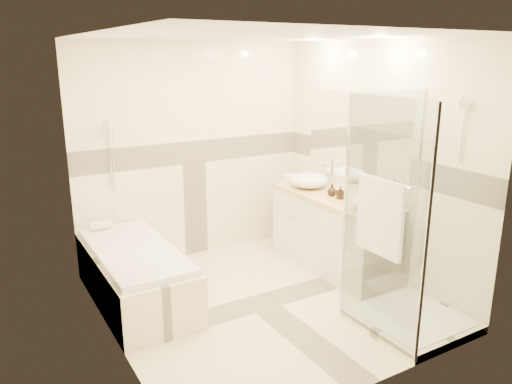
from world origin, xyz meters
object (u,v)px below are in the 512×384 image
vanity (333,232)px  vessel_sink_near (309,180)px  shower_enclosure (399,273)px  vessel_sink_far (369,202)px  amenity_bottle_a (340,193)px  bathtub (135,272)px  amenity_bottle_b (332,190)px

vanity → vessel_sink_near: size_ratio=3.62×
shower_enclosure → vessel_sink_near: 1.78m
vessel_sink_far → amenity_bottle_a: 0.43m
bathtub → vessel_sink_far: (2.13, -0.91, 0.62)m
vessel_sink_near → amenity_bottle_a: 0.56m
shower_enclosure → amenity_bottle_a: 1.25m
bathtub → vessel_sink_far: 2.40m
vessel_sink_near → vessel_sink_far: vessel_sink_near is taller
vessel_sink_near → amenity_bottle_b: (0.00, -0.42, -0.02)m
vanity → amenity_bottle_a: bearing=-99.1°
shower_enclosure → vessel_sink_far: (0.27, 0.71, 0.42)m
vessel_sink_far → amenity_bottle_b: (0.00, 0.57, -0.01)m
amenity_bottle_a → amenity_bottle_b: bearing=90.0°
vessel_sink_far → amenity_bottle_a: bearing=90.0°
vessel_sink_near → amenity_bottle_a: vessel_sink_near is taller
amenity_bottle_a → amenity_bottle_b: 0.14m
bathtub → amenity_bottle_a: amenity_bottle_a is taller
vessel_sink_near → amenity_bottle_a: (0.00, -0.56, -0.02)m
vessel_sink_far → vanity: bearing=87.9°
vessel_sink_far → amenity_bottle_b: 0.57m
bathtub → amenity_bottle_b: 2.24m
shower_enclosure → amenity_bottle_b: size_ratio=15.66×
shower_enclosure → vessel_sink_far: size_ratio=5.57×
bathtub → vessel_sink_near: size_ratio=3.79×
vessel_sink_far → amenity_bottle_b: vessel_sink_far is taller
vanity → amenity_bottle_b: (-0.02, 0.02, 0.49)m
vessel_sink_near → amenity_bottle_b: 0.42m
shower_enclosure → vessel_sink_far: shower_enclosure is taller
shower_enclosure → vessel_sink_far: 0.87m
vessel_sink_near → bathtub: bearing=-177.6°
bathtub → shower_enclosure: 2.47m
vessel_sink_near → vessel_sink_far: (0.00, -0.99, -0.02)m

